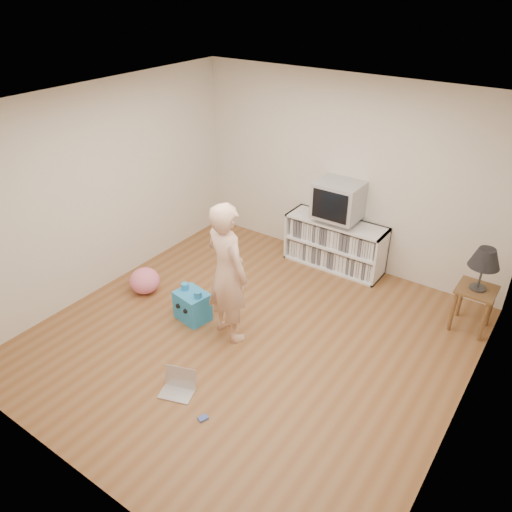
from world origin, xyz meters
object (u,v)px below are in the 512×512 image
object	(u,v)px
laptop	(179,385)
plush_blue	(192,305)
media_unit	(335,243)
table_lamp	(485,259)
person	(227,273)
crt_tv	(339,200)
side_table	(475,298)
dvd_deck	(337,219)
plush_pink	(145,281)

from	to	relation	value
laptop	plush_blue	bearing A→B (deg)	105.41
media_unit	table_lamp	world-z (taller)	table_lamp
table_lamp	person	world-z (taller)	person
media_unit	crt_tv	xyz separation A→B (m)	(0.00, -0.02, 0.67)
media_unit	laptop	size ratio (longest dim) A/B	3.54
crt_tv	person	bearing A→B (deg)	-97.76
side_table	dvd_deck	bearing A→B (deg)	169.34
media_unit	table_lamp	size ratio (longest dim) A/B	2.72
dvd_deck	person	distance (m)	2.10
plush_blue	table_lamp	bearing A→B (deg)	41.99
dvd_deck	plush_pink	world-z (taller)	dvd_deck
dvd_deck	plush_blue	bearing A→B (deg)	-111.28
side_table	laptop	xyz separation A→B (m)	(-2.11, -2.71, -0.35)
dvd_deck	plush_blue	size ratio (longest dim) A/B	1.01
dvd_deck	table_lamp	world-z (taller)	table_lamp
side_table	person	distance (m)	2.85
dvd_deck	side_table	size ratio (longest dim) A/B	0.82
crt_tv	plush_pink	bearing A→B (deg)	-130.41
plush_blue	side_table	bearing A→B (deg)	41.99
dvd_deck	side_table	xyz separation A→B (m)	(1.97, -0.37, -0.32)
person	plush_blue	size ratio (longest dim) A/B	3.72
crt_tv	plush_pink	xyz separation A→B (m)	(-1.71, -2.01, -0.85)
person	laptop	distance (m)	1.27
side_table	plush_pink	size ratio (longest dim) A/B	1.40
plush_pink	dvd_deck	bearing A→B (deg)	49.64
person	laptop	size ratio (longest dim) A/B	4.20
media_unit	person	size ratio (longest dim) A/B	0.84
person	laptop	world-z (taller)	person
plush_pink	table_lamp	bearing A→B (deg)	24.07
table_lamp	person	distance (m)	2.82
person	plush_pink	distance (m)	1.58
dvd_deck	media_unit	bearing A→B (deg)	90.00
plush_blue	plush_pink	world-z (taller)	plush_blue
dvd_deck	plush_pink	bearing A→B (deg)	-130.36
table_lamp	plush_blue	xyz separation A→B (m)	(-2.78, -1.73, -0.75)
table_lamp	laptop	size ratio (longest dim) A/B	1.30
media_unit	crt_tv	bearing A→B (deg)	-90.00
table_lamp	plush_pink	bearing A→B (deg)	-155.93
plush_blue	plush_pink	distance (m)	0.90
table_lamp	side_table	bearing A→B (deg)	0.00
plush_pink	person	bearing A→B (deg)	-2.47
crt_tv	person	size ratio (longest dim) A/B	0.36
media_unit	plush_pink	xyz separation A→B (m)	(-1.71, -2.03, -0.18)
crt_tv	plush_pink	world-z (taller)	crt_tv
person	plush_pink	bearing A→B (deg)	13.20
table_lamp	plush_pink	xyz separation A→B (m)	(-3.68, -1.64, -0.77)
side_table	plush_pink	world-z (taller)	side_table
table_lamp	laptop	distance (m)	3.55
crt_tv	side_table	world-z (taller)	crt_tv
side_table	person	xyz separation A→B (m)	(-2.25, -1.70, 0.41)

